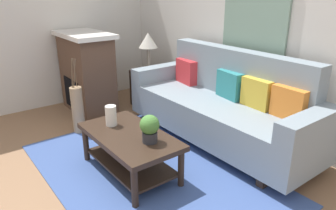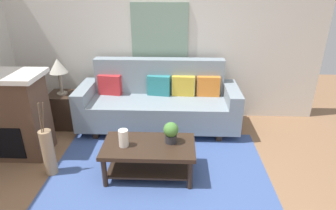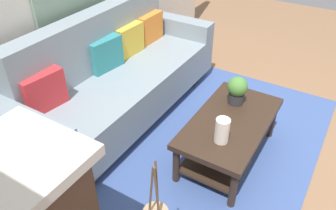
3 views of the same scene
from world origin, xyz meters
name	(u,v)px [view 1 (image 1 of 3)]	position (x,y,z in m)	size (l,w,h in m)	color
ground_plane	(104,191)	(0.00, 0.00, 0.00)	(9.11, 9.11, 0.00)	#8C6647
wall_back	(264,25)	(0.00, 2.13, 1.35)	(5.11, 0.10, 2.70)	silver
wall_left	(51,16)	(-2.61, 0.54, 1.35)	(0.10, 5.08, 2.70)	silver
area_rug	(149,172)	(0.00, 0.50, 0.01)	(2.70, 1.75, 0.01)	#3D5693
couch	(221,107)	(-0.09, 1.60, 0.43)	(2.46, 0.84, 1.08)	gray
throw_pillow_crimson	(186,72)	(-0.87, 1.72, 0.68)	(0.36, 0.12, 0.32)	red
throw_pillow_teal	(230,85)	(-0.09, 1.72, 0.68)	(0.36, 0.12, 0.32)	teal
throw_pillow_mustard	(257,93)	(0.30, 1.72, 0.68)	(0.36, 0.12, 0.32)	gold
throw_pillow_orange	(289,103)	(0.70, 1.72, 0.68)	(0.36, 0.12, 0.32)	orange
coffee_table	(130,144)	(-0.12, 0.36, 0.31)	(1.10, 0.60, 0.43)	#332319
tabletop_vase	(111,116)	(-0.41, 0.32, 0.53)	(0.11, 0.11, 0.21)	white
potted_plant_tabletop	(150,128)	(0.14, 0.42, 0.57)	(0.18, 0.18, 0.26)	#2D2D33
side_table	(149,88)	(-1.62, 1.61, 0.28)	(0.44, 0.44, 0.56)	#332319
table_lamp	(148,42)	(-1.62, 1.61, 0.99)	(0.28, 0.28, 0.57)	gray
fireplace	(87,72)	(-2.01, 0.78, 0.59)	(1.02, 0.58, 1.16)	brown
floor_vase	(78,110)	(-1.34, 0.33, 0.30)	(0.15, 0.15, 0.60)	tan
floor_vase_branch_a	(74,74)	(-1.32, 0.33, 0.78)	(0.01, 0.01, 0.36)	brown
floor_vase_branch_b	(75,73)	(-1.35, 0.35, 0.78)	(0.01, 0.01, 0.36)	brown
floor_vase_branch_c	(72,73)	(-1.35, 0.31, 0.78)	(0.01, 0.01, 0.36)	brown
framed_painting	(255,14)	(-0.09, 2.06, 1.47)	(0.90, 0.03, 0.87)	gray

